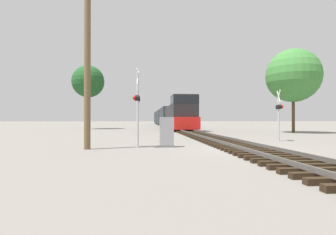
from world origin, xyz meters
The scene contains 9 objects.
ground_plane centered at (0.00, 0.00, 0.00)m, with size 400.00×400.00×0.00m, color slate.
rail_track_bed centered at (0.00, 0.00, 0.14)m, with size 2.60×160.00×0.31m.
freight_train centered at (0.00, 50.52, 2.05)m, with size 3.12×67.06×4.51m.
crossing_signal_near centered at (-5.30, 1.41, 2.41)m, with size 0.37×1.01×4.13m.
crossing_signal_far centered at (4.32, 4.73, 2.19)m, with size 0.53×1.01×3.51m.
relay_cabinet centered at (-3.73, 1.50, 0.79)m, with size 0.80×0.51×1.61m.
utility_pole centered at (-7.76, 0.81, 4.75)m, with size 1.80×0.32×9.28m.
tree_far_right centered at (11.62, 15.29, 6.38)m, with size 5.92×5.92×9.35m.
tree_mid_background centered at (-13.76, 29.46, 7.42)m, with size 5.02×5.02×9.98m.
Camera 1 is at (-4.91, -12.53, 1.48)m, focal length 28.00 mm.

